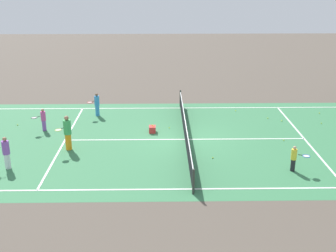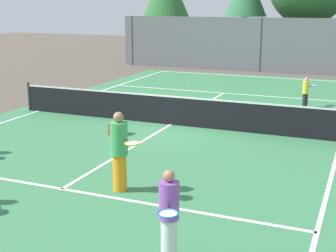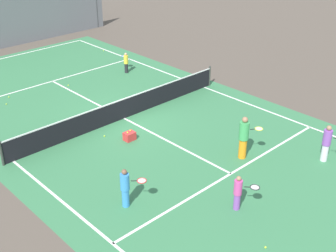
% 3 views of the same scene
% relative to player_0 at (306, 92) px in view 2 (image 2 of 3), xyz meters
% --- Properties ---
extents(ground_plane, '(80.00, 80.00, 0.00)m').
position_rel_player_0_xyz_m(ground_plane, '(-3.87, -4.66, -0.63)').
color(ground_plane, brown).
extents(court_surface, '(13.00, 25.00, 0.01)m').
position_rel_player_0_xyz_m(court_surface, '(-3.87, -4.66, -0.63)').
color(court_surface, '#387A4C').
rests_on(court_surface, ground_plane).
extents(tennis_net, '(11.90, 0.10, 1.10)m').
position_rel_player_0_xyz_m(tennis_net, '(-3.87, -4.66, -0.12)').
color(tennis_net, '#333833').
rests_on(tennis_net, ground_plane).
extents(perimeter_fence, '(18.00, 0.12, 3.20)m').
position_rel_player_0_xyz_m(perimeter_fence, '(-3.87, 9.34, 0.97)').
color(perimeter_fence, slate).
rests_on(perimeter_fence, ground_plane).
extents(player_0, '(0.60, 0.82, 1.20)m').
position_rel_player_0_xyz_m(player_0, '(0.00, 0.00, 0.00)').
color(player_0, '#232328').
rests_on(player_0, ground_plane).
extents(player_2, '(0.58, 0.90, 1.53)m').
position_rel_player_0_xyz_m(player_2, '(-0.49, -12.95, 0.16)').
color(player_2, silver).
rests_on(player_2, ground_plane).
extents(player_3, '(0.91, 0.75, 1.79)m').
position_rel_player_0_xyz_m(player_3, '(-2.63, -10.61, 0.29)').
color(player_3, orange).
rests_on(player_3, ground_plane).
extents(ball_crate, '(0.47, 0.36, 0.43)m').
position_rel_player_0_xyz_m(ball_crate, '(-4.97, -6.43, -0.45)').
color(ball_crate, red).
rests_on(ball_crate, ground_plane).
extents(tennis_ball_0, '(0.07, 0.07, 0.07)m').
position_rel_player_0_xyz_m(tennis_ball_0, '(-8.68, -1.15, -0.60)').
color(tennis_ball_0, '#CCE533').
rests_on(tennis_ball_0, ground_plane).
extents(tennis_ball_1, '(0.07, 0.07, 0.07)m').
position_rel_player_0_xyz_m(tennis_ball_1, '(-5.59, -5.47, -0.60)').
color(tennis_ball_1, '#CCE533').
rests_on(tennis_ball_1, ground_plane).
extents(tennis_ball_3, '(0.07, 0.07, 0.07)m').
position_rel_player_0_xyz_m(tennis_ball_3, '(-6.20, 3.50, -0.60)').
color(tennis_ball_3, '#CCE533').
rests_on(tennis_ball_3, ground_plane).
extents(tennis_ball_4, '(0.07, 0.07, 0.07)m').
position_rel_player_0_xyz_m(tennis_ball_4, '(-7.15, 0.56, -0.60)').
color(tennis_ball_4, '#CCE533').
rests_on(tennis_ball_4, ground_plane).
extents(tennis_ball_5, '(0.07, 0.07, 0.07)m').
position_rel_player_0_xyz_m(tennis_ball_5, '(-5.98, 6.27, -0.60)').
color(tennis_ball_5, '#CCE533').
rests_on(tennis_ball_5, ground_plane).
extents(tennis_ball_6, '(0.07, 0.07, 0.07)m').
position_rel_player_0_xyz_m(tennis_ball_6, '(-8.08, 4.05, -0.60)').
color(tennis_ball_6, '#CCE533').
rests_on(tennis_ball_6, ground_plane).
extents(tennis_ball_7, '(0.07, 0.07, 0.07)m').
position_rel_player_0_xyz_m(tennis_ball_7, '(-6.67, 1.29, -0.60)').
color(tennis_ball_7, '#CCE533').
rests_on(tennis_ball_7, ground_plane).
extents(tennis_ball_8, '(0.07, 0.07, 0.07)m').
position_rel_player_0_xyz_m(tennis_ball_8, '(-5.66, 6.30, -0.60)').
color(tennis_ball_8, '#CCE533').
rests_on(tennis_ball_8, ground_plane).
extents(tennis_ball_9, '(0.07, 0.07, 0.07)m').
position_rel_player_0_xyz_m(tennis_ball_9, '(-3.59, 0.56, -0.60)').
color(tennis_ball_9, '#CCE533').
rests_on(tennis_ball_9, ground_plane).
extents(tennis_ball_11, '(0.07, 0.07, 0.07)m').
position_rel_player_0_xyz_m(tennis_ball_11, '(-1.40, -3.46, -0.60)').
color(tennis_ball_11, '#CCE533').
rests_on(tennis_ball_11, ground_plane).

